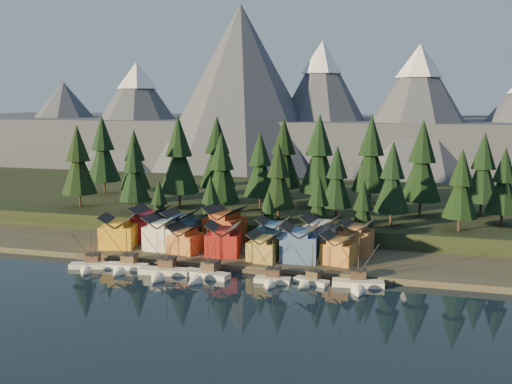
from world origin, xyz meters
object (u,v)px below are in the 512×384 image
(boat_2, at_px, (162,266))
(boat_6, at_px, (358,278))
(boat_1, at_px, (124,261))
(boat_3, at_px, (204,269))
(house_front_0, at_px, (118,230))
(house_back_1, at_px, (180,226))
(boat_4, at_px, (272,274))
(boat_0, at_px, (89,261))
(house_front_1, at_px, (164,231))
(house_back_0, at_px, (150,223))
(boat_5, at_px, (309,276))

(boat_2, xyz_separation_m, boat_6, (45.28, 3.13, -0.06))
(boat_1, relative_size, boat_3, 0.95)
(boat_1, xyz_separation_m, boat_3, (20.91, -1.13, 0.06))
(house_front_0, bearing_deg, boat_2, -50.44)
(house_back_1, bearing_deg, boat_4, -30.91)
(boat_0, xyz_separation_m, boat_3, (29.50, 0.37, 0.26))
(boat_0, xyz_separation_m, boat_6, (64.66, 3.04, 0.18))
(house_front_1, xyz_separation_m, house_back_0, (-7.31, 6.83, 0.33))
(boat_4, bearing_deg, house_front_1, 151.31)
(boat_6, height_order, house_front_1, boat_6)
(boat_4, bearing_deg, boat_0, 178.31)
(boat_0, distance_m, boat_5, 53.92)
(boat_1, xyz_separation_m, boat_4, (36.97, -0.50, -0.07))
(house_back_1, bearing_deg, house_front_1, -101.31)
(boat_1, distance_m, boat_2, 10.90)
(boat_0, distance_m, house_front_1, 21.38)
(boat_3, xyz_separation_m, house_front_0, (-30.13, 15.37, 3.80))
(house_back_1, bearing_deg, boat_0, -115.24)
(boat_2, height_order, boat_4, boat_2)
(house_back_0, bearing_deg, boat_1, -75.66)
(boat_0, relative_size, boat_2, 0.85)
(boat_1, distance_m, house_front_1, 16.56)
(boat_5, relative_size, house_back_1, 1.10)
(house_back_1, bearing_deg, house_back_0, -176.02)
(boat_4, bearing_deg, house_back_0, 147.68)
(boat_6, relative_size, house_front_0, 1.24)
(boat_4, xyz_separation_m, boat_6, (19.09, 2.03, 0.04))
(house_front_1, relative_size, house_back_1, 1.01)
(boat_5, distance_m, boat_6, 10.81)
(boat_3, distance_m, house_front_1, 24.66)
(boat_3, relative_size, house_back_0, 1.30)
(boat_2, height_order, boat_3, boat_2)
(house_front_0, height_order, house_back_1, house_back_1)
(boat_1, distance_m, house_back_1, 23.36)
(boat_4, distance_m, house_front_1, 37.55)
(boat_3, distance_m, house_front_0, 34.04)
(boat_5, bearing_deg, house_back_1, 170.45)
(boat_5, distance_m, house_front_1, 44.62)
(boat_0, relative_size, boat_3, 0.91)
(house_front_1, xyz_separation_m, house_back_1, (1.94, 6.67, 0.03))
(boat_0, distance_m, house_front_0, 16.26)
(house_front_1, bearing_deg, house_back_1, 76.99)
(boat_2, bearing_deg, house_back_0, 115.81)
(boat_3, relative_size, house_front_0, 1.22)
(boat_6, relative_size, house_front_1, 1.38)
(boat_2, distance_m, house_front_1, 19.26)
(boat_6, height_order, house_back_1, boat_6)
(boat_2, distance_m, boat_3, 10.13)
(boat_6, bearing_deg, boat_2, 178.05)
(boat_5, height_order, boat_6, boat_6)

